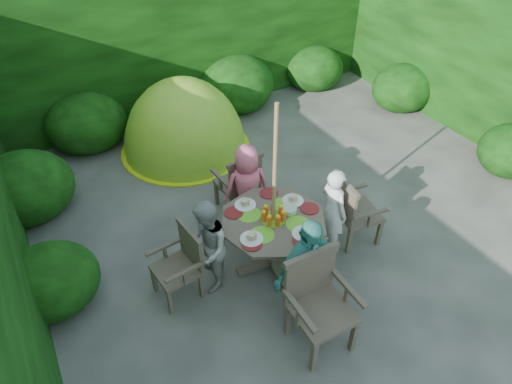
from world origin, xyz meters
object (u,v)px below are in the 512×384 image
child_right (333,211)px  dome_tent (187,149)px  child_left (207,247)px  child_back (247,188)px  garden_chair_left (181,263)px  garden_chair_front (318,301)px  garden_chair_back (240,182)px  patio_table (273,227)px  parasol_pole (274,194)px  child_front (306,272)px  garden_chair_right (353,210)px

child_right → dome_tent: size_ratio=0.48×
child_left → child_back: 1.13m
garden_chair_left → garden_chair_front: bearing=31.8°
child_back → garden_chair_back: bearing=-89.0°
child_back → dome_tent: child_back is taller
patio_table → child_back: (0.09, 0.79, -0.00)m
garden_chair_back → child_left: bearing=42.6°
patio_table → dome_tent: (0.07, 2.91, -0.62)m
parasol_pole → garden_chair_back: parasol_pole is taller
patio_table → child_back: 0.80m
patio_table → child_right: bearing=-6.5°
child_front → patio_table: bearing=77.0°
garden_chair_back → dome_tent: bearing=-92.4°
patio_table → child_left: 0.80m
child_right → child_left: size_ratio=0.99×
garden_chair_back → child_left: (-0.93, -1.00, 0.11)m
garden_chair_right → garden_chair_front: garden_chair_front is taller
garden_chair_front → dome_tent: size_ratio=0.43×
garden_chair_back → child_left: child_left is taller
garden_chair_right → child_back: bearing=56.2°
garden_chair_front → child_front: 0.31m
parasol_pole → garden_chair_back: 1.26m
patio_table → dome_tent: bearing=88.6°
child_right → dome_tent: bearing=11.9°
parasol_pole → garden_chair_front: parasol_pole is taller
garden_chair_back → child_right: size_ratio=0.77×
child_left → garden_chair_back: bearing=157.4°
garden_chair_left → garden_chair_right: bearing=76.6°
garden_chair_left → child_back: (1.19, 0.65, 0.16)m
garden_chair_left → dome_tent: (1.17, 2.77, -0.45)m
garden_chair_right → garden_chair_left: (-2.19, 0.26, -0.05)m
child_right → child_front: bearing=127.0°
garden_chair_left → child_left: bearing=73.8°
patio_table → child_right: child_right is taller
child_right → child_back: (-0.70, 0.88, 0.02)m
dome_tent → child_front: bearing=-104.2°
patio_table → child_front: (-0.09, -0.80, 0.06)m
child_left → child_back: child_back is taller
garden_chair_front → child_front: child_front is taller
parasol_pole → garden_chair_back: size_ratio=2.42×
garden_chair_front → child_right: child_right is taller
patio_table → child_front: bearing=-96.8°
child_back → garden_chair_front: bearing=93.7°
patio_table → garden_chair_front: size_ratio=1.34×
garden_chair_front → child_left: child_left is taller
garden_chair_left → child_front: bearing=40.5°
patio_table → garden_chair_left: patio_table is taller
parasol_pole → child_front: parasol_pole is taller
garden_chair_left → child_right: bearing=76.5°
garden_chair_left → dome_tent: size_ratio=0.35×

